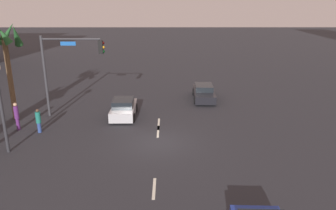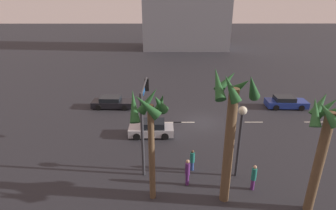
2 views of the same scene
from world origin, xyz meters
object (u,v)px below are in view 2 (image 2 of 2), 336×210
Objects in this scene: car_3 at (113,102)px; traffic_signal at (144,112)px; car_1 at (286,102)px; streetlamp at (241,128)px; pedestrian_0 at (192,160)px; palm_tree_2 at (231,117)px; palm_tree_0 at (149,118)px; car_0 at (152,129)px; pedestrian_1 at (187,171)px; palm_tree_1 at (327,130)px; pedestrian_2 at (254,177)px.

traffic_signal reaches higher than car_3.
car_1 is 0.86× the size of streetlamp.
palm_tree_2 reaches higher than pedestrian_0.
traffic_signal is 4.12m from palm_tree_0.
traffic_signal is (0.25, 4.21, 3.45)m from car_0.
car_0 is 10.75m from palm_tree_2.
pedestrian_0 is (11.54, 11.74, 0.23)m from car_1.
pedestrian_1 reaches higher than car_0.
palm_tree_2 reaches higher than palm_tree_1.
car_3 is at bearing -67.42° from traffic_signal.
palm_tree_2 is at bearing 177.24° from palm_tree_0.
pedestrian_2 reaches higher than car_1.
car_0 is 13.98m from palm_tree_1.
streetlamp is 3.28m from palm_tree_2.
palm_tree_2 is at bearing 122.67° from car_3.
car_0 is 0.85× the size of car_3.
pedestrian_1 reaches higher than pedestrian_2.
palm_tree_1 reaches higher than car_0.
palm_tree_1 is at bearing 153.54° from traffic_signal.
palm_tree_2 is (-4.40, 0.21, 0.13)m from palm_tree_0.
streetlamp is at bearing -159.28° from palm_tree_0.
car_3 is 0.57× the size of palm_tree_2.
palm_tree_1 is (-9.83, 4.89, 1.09)m from traffic_signal.
car_0 is 0.89× the size of car_1.
streetlamp is at bearing -42.73° from palm_tree_1.
traffic_signal is at bearing -23.71° from pedestrian_2.
traffic_signal is at bearing -14.84° from streetlamp.
pedestrian_2 is (-6.85, 7.33, 0.32)m from car_0.
car_1 is 15.91m from pedestrian_2.
car_1 is 17.97m from pedestrian_1.
car_3 is 12.23m from traffic_signal.
car_3 is 2.59× the size of pedestrian_2.
car_1 is 0.54× the size of palm_tree_2.
palm_tree_0 reaches higher than streetlamp.
pedestrian_2 is at bearing 156.29° from traffic_signal.
pedestrian_1 is (-2.92, 2.64, -3.06)m from traffic_signal.
palm_tree_1 is at bearing 132.37° from car_3.
pedestrian_0 is 6.05m from palm_tree_0.
pedestrian_0 is 0.85× the size of pedestrian_1.
pedestrian_2 is 7.88m from palm_tree_0.
pedestrian_2 is (-7.09, 3.11, -3.14)m from traffic_signal.
palm_tree_1 is (-6.45, 3.88, 4.34)m from pedestrian_0.
palm_tree_1 is 4.88m from palm_tree_2.
pedestrian_2 reaches higher than pedestrian_0.
streetlamp is 6.35m from palm_tree_0.
pedestrian_2 is at bearing -32.98° from palm_tree_1.
traffic_signal reaches higher than pedestrian_1.
car_1 is 18.71m from traffic_signal.
streetlamp reaches higher than pedestrian_1.
palm_tree_0 is 1.00× the size of palm_tree_1.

